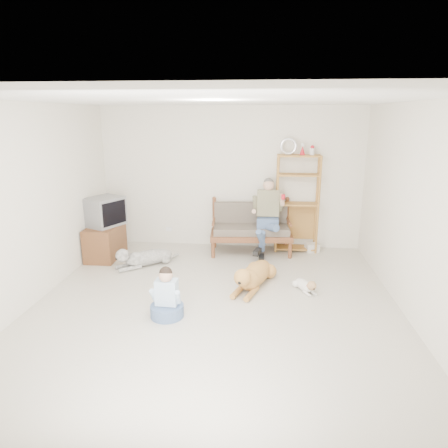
# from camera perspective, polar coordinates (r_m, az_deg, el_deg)

# --- Properties ---
(floor) EXTENTS (5.50, 5.50, 0.00)m
(floor) POSITION_cam_1_polar(r_m,az_deg,el_deg) (5.51, -1.37, -11.98)
(floor) COLOR silver
(floor) RESTS_ON ground
(ceiling) EXTENTS (5.50, 5.50, 0.00)m
(ceiling) POSITION_cam_1_polar(r_m,az_deg,el_deg) (4.90, -1.58, 17.32)
(ceiling) COLOR white
(ceiling) RESTS_ON ground
(wall_back) EXTENTS (5.00, 0.00, 5.00)m
(wall_back) POSITION_cam_1_polar(r_m,az_deg,el_deg) (7.73, 0.98, 6.56)
(wall_back) COLOR silver
(wall_back) RESTS_ON ground
(wall_front) EXTENTS (5.00, 0.00, 5.00)m
(wall_front) POSITION_cam_1_polar(r_m,az_deg,el_deg) (2.49, -9.23, -13.19)
(wall_front) COLOR silver
(wall_front) RESTS_ON ground
(wall_left) EXTENTS (0.00, 5.50, 5.50)m
(wall_left) POSITION_cam_1_polar(r_m,az_deg,el_deg) (5.88, -26.44, 2.14)
(wall_left) COLOR silver
(wall_left) RESTS_ON ground
(wall_right) EXTENTS (0.00, 5.50, 5.50)m
(wall_right) POSITION_cam_1_polar(r_m,az_deg,el_deg) (5.36, 26.15, 1.01)
(wall_right) COLOR silver
(wall_right) RESTS_ON ground
(loveseat) EXTENTS (1.55, 0.81, 0.95)m
(loveseat) POSITION_cam_1_polar(r_m,az_deg,el_deg) (7.54, 3.89, -0.43)
(loveseat) COLOR brown
(loveseat) RESTS_ON ground
(man) EXTENTS (0.54, 0.77, 1.25)m
(man) POSITION_cam_1_polar(r_m,az_deg,el_deg) (7.29, 6.07, 0.33)
(man) COLOR slate
(man) RESTS_ON loveseat
(etagere) EXTENTS (0.81, 0.36, 2.13)m
(etagere) POSITION_cam_1_polar(r_m,az_deg,el_deg) (7.61, 10.38, 3.03)
(etagere) COLOR olive
(etagere) RESTS_ON ground
(book_stack) EXTENTS (0.29, 0.24, 0.16)m
(book_stack) POSITION_cam_1_polar(r_m,az_deg,el_deg) (7.82, 12.47, -3.30)
(book_stack) COLOR white
(book_stack) RESTS_ON ground
(tv_stand) EXTENTS (0.50, 0.90, 0.60)m
(tv_stand) POSITION_cam_1_polar(r_m,az_deg,el_deg) (7.60, -16.64, -2.39)
(tv_stand) COLOR brown
(tv_stand) RESTS_ON ground
(crt_tv) EXTENTS (0.72, 0.77, 0.51)m
(crt_tv) POSITION_cam_1_polar(r_m,az_deg,el_deg) (7.46, -16.67, 1.73)
(crt_tv) COLOR slate
(crt_tv) RESTS_ON tv_stand
(wall_outlet) EXTENTS (0.12, 0.02, 0.08)m
(wall_outlet) POSITION_cam_1_polar(r_m,az_deg,el_deg) (8.13, -7.88, -0.72)
(wall_outlet) COLOR white
(wall_outlet) RESTS_ON ground
(golden_retriever) EXTENTS (0.66, 1.40, 0.44)m
(golden_retriever) POSITION_cam_1_polar(r_m,az_deg,el_deg) (6.11, 4.17, -7.35)
(golden_retriever) COLOR #B7803F
(golden_retriever) RESTS_ON ground
(shaggy_dog) EXTENTS (0.98, 0.89, 0.37)m
(shaggy_dog) POSITION_cam_1_polar(r_m,az_deg,el_deg) (7.04, -11.45, -4.72)
(shaggy_dog) COLOR white
(shaggy_dog) RESTS_ON ground
(terrier) EXTENTS (0.33, 0.53, 0.22)m
(terrier) POSITION_cam_1_polar(r_m,az_deg,el_deg) (6.08, 11.64, -8.62)
(terrier) COLOR silver
(terrier) RESTS_ON ground
(child) EXTENTS (0.43, 0.43, 0.68)m
(child) POSITION_cam_1_polar(r_m,az_deg,el_deg) (5.27, -8.18, -10.53)
(child) COLOR slate
(child) RESTS_ON ground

